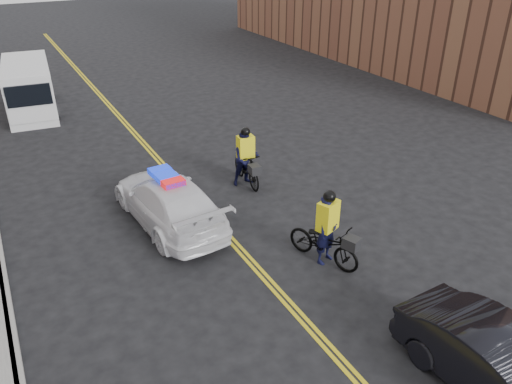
{
  "coord_description": "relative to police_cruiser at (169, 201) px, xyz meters",
  "views": [
    {
      "loc": [
        -5.21,
        -9.3,
        8.1
      ],
      "look_at": [
        0.91,
        1.91,
        1.3
      ],
      "focal_mm": 35.0,
      "sensor_mm": 36.0,
      "label": 1
    }
  ],
  "objects": [
    {
      "name": "ground",
      "position": [
        1.2,
        -3.59,
        -0.75
      ],
      "size": [
        120.0,
        120.0,
        0.0
      ],
      "primitive_type": "plane",
      "color": "black",
      "rests_on": "ground"
    },
    {
      "name": "center_line_left",
      "position": [
        1.12,
        4.41,
        -0.74
      ],
      "size": [
        0.1,
        60.0,
        0.01
      ],
      "primitive_type": "cube",
      "color": "yellow",
      "rests_on": "ground"
    },
    {
      "name": "center_line_right",
      "position": [
        1.28,
        4.41,
        -0.74
      ],
      "size": [
        0.1,
        60.0,
        0.01
      ],
      "primitive_type": "cube",
      "color": "yellow",
      "rests_on": "ground"
    },
    {
      "name": "police_cruiser",
      "position": [
        0.0,
        0.0,
        0.0
      ],
      "size": [
        2.47,
        5.27,
        1.65
      ],
      "rotation": [
        0.0,
        0.0,
        3.22
      ],
      "color": "white",
      "rests_on": "ground"
    },
    {
      "name": "dark_sedan",
      "position": [
        3.3,
        -9.26,
        -0.02
      ],
      "size": [
        1.74,
        4.47,
        1.45
      ],
      "primitive_type": "imported",
      "rotation": [
        0.0,
        0.0,
        0.05
      ],
      "color": "black",
      "rests_on": "ground"
    },
    {
      "name": "cargo_van",
      "position": [
        -2.32,
        13.08,
        0.41
      ],
      "size": [
        2.6,
        5.84,
        2.38
      ],
      "rotation": [
        0.0,
        0.0,
        -0.1
      ],
      "color": "white",
      "rests_on": "ground"
    },
    {
      "name": "cyclist_near",
      "position": [
        3.03,
        -3.95,
        -0.0
      ],
      "size": [
        1.5,
        2.32,
        2.15
      ],
      "rotation": [
        0.0,
        0.0,
        0.37
      ],
      "color": "black",
      "rests_on": "ground"
    },
    {
      "name": "cyclist_far",
      "position": [
        3.28,
        1.19,
        0.09
      ],
      "size": [
        1.0,
        2.14,
        2.12
      ],
      "rotation": [
        0.0,
        0.0,
        -0.08
      ],
      "color": "black",
      "rests_on": "ground"
    }
  ]
}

